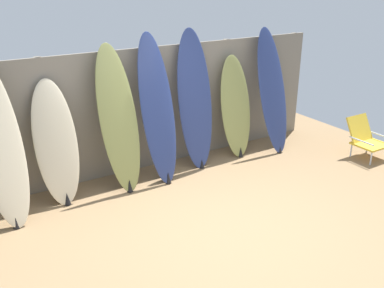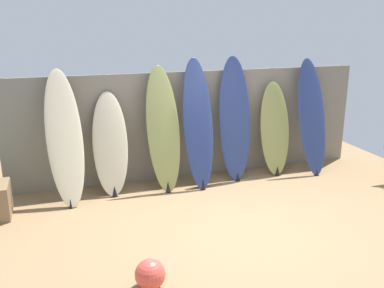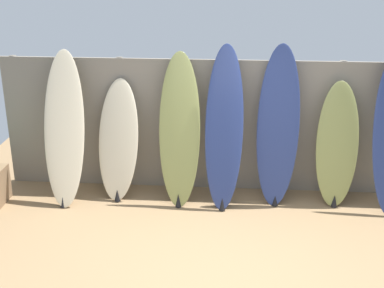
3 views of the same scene
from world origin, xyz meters
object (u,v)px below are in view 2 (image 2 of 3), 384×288
at_px(surfboard_cream_0, 65,139).
at_px(surfboard_cream_1, 110,145).
at_px(surfboard_navy_6, 312,117).
at_px(surfboard_olive_2, 163,130).
at_px(beach_ball, 150,274).
at_px(surfboard_navy_3, 198,125).
at_px(surfboard_olive_5, 275,130).
at_px(surfboard_navy_4, 235,120).

relative_size(surfboard_cream_0, surfboard_cream_1, 1.24).
relative_size(surfboard_cream_0, surfboard_navy_6, 0.98).
bearing_deg(surfboard_cream_0, surfboard_olive_2, 1.89).
xyz_separation_m(surfboard_cream_0, beach_ball, (0.68, -2.53, -0.80)).
xyz_separation_m(surfboard_cream_1, surfboard_navy_6, (3.47, -0.11, 0.21)).
relative_size(surfboard_olive_2, surfboard_navy_3, 0.95).
distance_m(surfboard_cream_0, surfboard_cream_1, 0.70).
bearing_deg(surfboard_cream_0, surfboard_cream_1, 11.80).
relative_size(surfboard_olive_5, beach_ball, 5.11).
height_order(surfboard_cream_1, beach_ball, surfboard_cream_1).
height_order(surfboard_navy_3, surfboard_navy_4, surfboard_navy_4).
xyz_separation_m(surfboard_navy_3, surfboard_navy_6, (2.09, 0.01, -0.03)).
bearing_deg(surfboard_cream_1, surfboard_navy_6, -1.77).
bearing_deg(surfboard_olive_2, surfboard_cream_1, 173.71).
bearing_deg(surfboard_cream_1, beach_ball, -89.65).
xyz_separation_m(surfboard_cream_0, surfboard_navy_6, (4.14, 0.03, 0.02)).
bearing_deg(surfboard_navy_3, surfboard_cream_0, -179.33).
height_order(surfboard_olive_2, surfboard_olive_5, surfboard_olive_2).
bearing_deg(surfboard_navy_3, surfboard_navy_6, 0.21).
relative_size(surfboard_cream_1, surfboard_olive_2, 0.80).
xyz_separation_m(surfboard_olive_2, surfboard_navy_6, (2.66, -0.02, 0.02)).
bearing_deg(surfboard_cream_1, surfboard_navy_4, -0.06).
distance_m(surfboard_cream_0, beach_ball, 2.74).
distance_m(surfboard_olive_2, surfboard_navy_4, 1.25).
height_order(surfboard_cream_0, surfboard_olive_2, surfboard_olive_2).
bearing_deg(surfboard_cream_1, surfboard_cream_0, -168.20).
bearing_deg(surfboard_olive_5, surfboard_navy_6, -9.21).
relative_size(surfboard_navy_6, beach_ball, 6.33).
height_order(surfboard_cream_0, surfboard_navy_3, surfboard_navy_3).
distance_m(surfboard_cream_0, surfboard_navy_6, 4.14).
height_order(surfboard_navy_4, surfboard_navy_6, surfboard_navy_4).
distance_m(surfboard_cream_0, surfboard_navy_3, 2.05).
distance_m(surfboard_cream_1, surfboard_olive_5, 2.82).
xyz_separation_m(surfboard_cream_0, surfboard_cream_1, (0.67, 0.14, -0.19)).
bearing_deg(surfboard_cream_0, surfboard_navy_6, 0.44).
bearing_deg(surfboard_cream_0, surfboard_olive_5, 2.26).
distance_m(surfboard_cream_1, surfboard_navy_4, 2.08).
xyz_separation_m(surfboard_navy_3, beach_ball, (-1.37, -2.55, -0.85)).
distance_m(surfboard_navy_3, surfboard_navy_4, 0.69).
relative_size(surfboard_navy_4, beach_ball, 6.55).
relative_size(surfboard_cream_1, surfboard_olive_5, 0.98).
distance_m(surfboard_cream_0, surfboard_navy_4, 2.73).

